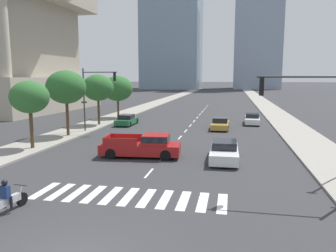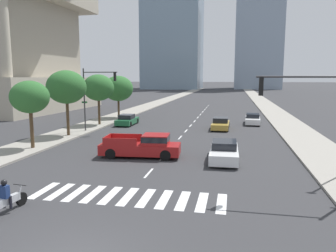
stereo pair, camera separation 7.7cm
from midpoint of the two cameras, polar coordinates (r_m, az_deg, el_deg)
sidewalk_east at (r=39.75m, az=20.86°, el=-0.24°), size 4.00×260.00×0.15m
sidewalk_west at (r=42.47m, az=-11.60°, el=0.67°), size 4.00×260.00×0.15m
crosswalk_near at (r=16.34m, az=-6.86°, el=-12.11°), size 9.45×2.48×0.01m
lane_divider_center at (r=43.17m, az=4.70°, el=0.85°), size 0.14×50.00×0.01m
motorcycle_trailing at (r=15.81m, az=-26.19°, el=-11.43°), size 0.70×2.24×1.49m
pickup_truck at (r=23.73m, az=-4.09°, el=-3.49°), size 5.88×2.41×1.67m
sedan_green_0 at (r=39.84m, az=-7.10°, el=1.03°), size 1.88×4.27×1.30m
sedan_gold_1 at (r=36.95m, az=9.22°, el=0.38°), size 1.93×4.65×1.28m
sedan_white_2 at (r=23.10m, az=9.86°, el=-4.42°), size 1.99×4.78×1.34m
sedan_white_3 at (r=41.71m, az=14.61°, el=1.14°), size 1.95×4.62×1.27m
traffic_signal_near at (r=17.00m, az=25.13°, el=2.81°), size 5.03×0.28×6.01m
traffic_signal_far at (r=34.73m, az=-12.49°, el=6.31°), size 3.98×0.28×6.50m
street_tree_nearest at (r=27.86m, az=-22.91°, el=4.65°), size 3.00×3.00×5.34m
street_tree_second at (r=32.83m, az=-17.25°, el=6.49°), size 3.75×3.75×6.26m
street_tree_third at (r=39.67m, az=-12.01°, el=6.55°), size 3.66×3.66×5.93m
street_tree_fourth at (r=46.03m, az=-8.64°, el=6.49°), size 4.11×4.11×5.80m
office_tower_center_skyline at (r=176.35m, az=15.68°, el=20.19°), size 22.04×25.50×92.20m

